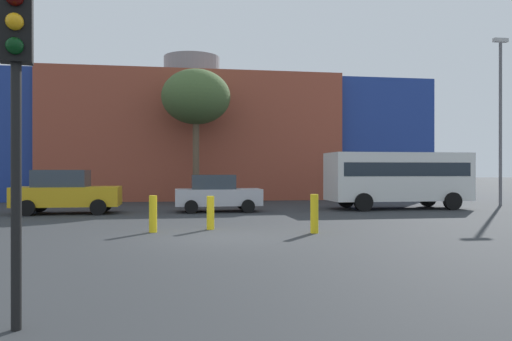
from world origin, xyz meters
The scene contains 11 objects.
ground_plane centered at (0.00, 0.00, 0.00)m, with size 200.00×200.00×0.00m, color #2D3033.
building_backdrop centered at (-0.04, 22.16, 4.06)m, with size 31.72×12.11×10.03m.
parked_car_1 centered at (-5.86, 8.48, 0.94)m, with size 4.37×2.14×1.89m.
parked_car_2 centered at (0.66, 8.48, 0.83)m, with size 3.86×1.90×1.67m.
white_bus centered at (9.48, 8.74, 1.62)m, with size 6.80×2.62×2.72m.
traffic_light_near_left centered at (-3.03, -7.78, 2.98)m, with size 0.40×0.39×4.06m.
bare_tree_0 centered at (-0.06, 14.02, 5.95)m, with size 3.86×3.86×7.54m.
bollard_yellow_0 centered at (-1.86, 1.35, 0.56)m, with size 0.24×0.24×1.12m, color yellow.
bollard_yellow_1 centered at (-0.08, 1.81, 0.53)m, with size 0.24×0.24×1.06m, color yellow.
bollard_yellow_2 centered at (2.93, 0.39, 0.58)m, with size 0.24×0.24×1.17m, color yellow.
street_lamp centered at (15.80, 9.88, 4.97)m, with size 0.80×0.24×8.86m.
Camera 1 is at (-1.16, -14.00, 1.89)m, focal length 34.87 mm.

